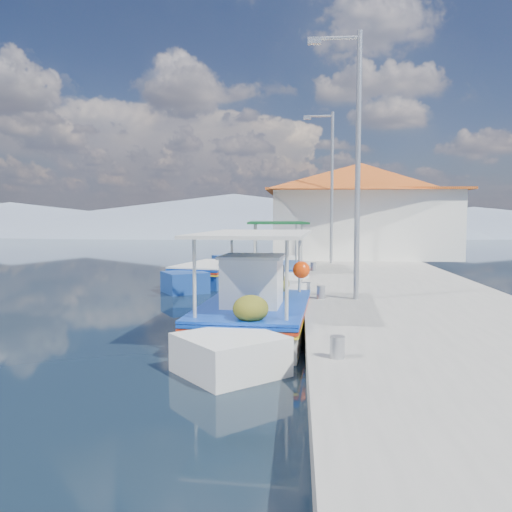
{
  "coord_description": "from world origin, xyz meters",
  "views": [
    {
      "loc": [
        3.26,
        -9.87,
        2.42
      ],
      "look_at": [
        2.11,
        4.28,
        1.3
      ],
      "focal_mm": 36.13,
      "sensor_mm": 36.0,
      "label": 1
    }
  ],
  "objects": [
    {
      "name": "ground",
      "position": [
        0.0,
        0.0,
        0.0
      ],
      "size": [
        160.0,
        160.0,
        0.0
      ],
      "primitive_type": "plane",
      "color": "black",
      "rests_on": "ground"
    },
    {
      "name": "quay",
      "position": [
        5.9,
        6.0,
        0.25
      ],
      "size": [
        5.0,
        44.0,
        0.5
      ],
      "primitive_type": "cube",
      "color": "#A5A29A",
      "rests_on": "ground"
    },
    {
      "name": "bollards",
      "position": [
        3.8,
        5.25,
        0.65
      ],
      "size": [
        0.2,
        17.2,
        0.3
      ],
      "color": "#A5A8AD",
      "rests_on": "quay"
    },
    {
      "name": "main_caique",
      "position": [
        2.4,
        0.35,
        0.45
      ],
      "size": [
        2.34,
        7.02,
        2.32
      ],
      "rotation": [
        0.0,
        0.0,
        0.07
      ],
      "color": "silver",
      "rests_on": "ground"
    },
    {
      "name": "caique_green_canopy",
      "position": [
        2.54,
        8.17,
        0.36
      ],
      "size": [
        2.21,
        6.54,
        2.45
      ],
      "rotation": [
        0.0,
        0.0,
        -0.06
      ],
      "color": "silver",
      "rests_on": "ground"
    },
    {
      "name": "caique_blue_hull",
      "position": [
        0.18,
        8.13,
        0.29
      ],
      "size": [
        2.68,
        5.96,
        1.09
      ],
      "rotation": [
        0.0,
        0.0,
        0.22
      ],
      "color": "navy",
      "rests_on": "ground"
    },
    {
      "name": "harbor_building",
      "position": [
        6.2,
        15.0,
        2.78
      ],
      "size": [
        10.49,
        10.49,
        4.4
      ],
      "color": "white",
      "rests_on": "quay"
    },
    {
      "name": "lamp_post_near",
      "position": [
        4.51,
        2.0,
        3.85
      ],
      "size": [
        1.21,
        0.14,
        6.0
      ],
      "color": "#A5A8AD",
      "rests_on": "quay"
    },
    {
      "name": "lamp_post_far",
      "position": [
        4.51,
        11.0,
        3.85
      ],
      "size": [
        1.21,
        0.14,
        6.0
      ],
      "color": "#A5A8AD",
      "rests_on": "quay"
    },
    {
      "name": "mountain_ridge",
      "position": [
        6.54,
        56.0,
        2.04
      ],
      "size": [
        171.4,
        96.0,
        5.5
      ],
      "color": "gray",
      "rests_on": "ground"
    }
  ]
}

